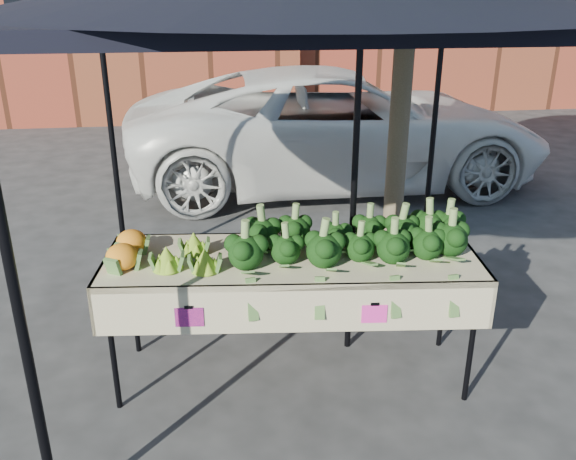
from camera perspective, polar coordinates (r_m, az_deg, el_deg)
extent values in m
plane|color=#28282B|center=(4.43, 2.93, -12.59)|extent=(90.00, 90.00, 0.00)
cube|color=beige|center=(4.11, 0.35, -8.17)|extent=(2.46, 1.01, 0.90)
cube|color=#F22D8C|center=(3.61, -8.73, -8.52)|extent=(0.17, 0.01, 0.12)
cube|color=#F72EB1|center=(3.73, 8.50, -7.45)|extent=(0.17, 0.01, 0.12)
ellipsoid|color=black|center=(3.94, 5.96, -0.24)|extent=(1.61, 0.58, 0.27)
ellipsoid|color=#83B825|center=(3.82, -9.54, -1.65)|extent=(0.44, 0.48, 0.21)
ellipsoid|color=orange|center=(3.94, -14.88, -1.55)|extent=(0.24, 0.44, 0.19)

